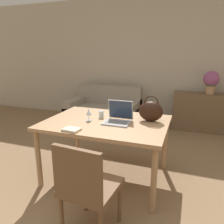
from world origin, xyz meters
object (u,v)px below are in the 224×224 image
(chair, at_px, (87,185))
(flower_vase, at_px, (211,81))
(handbag, at_px, (151,111))
(couch, at_px, (104,112))
(wine_glass, at_px, (89,113))
(drinking_glass, at_px, (101,114))
(laptop, at_px, (119,116))

(chair, relative_size, flower_vase, 1.97)
(flower_vase, bearing_deg, handbag, -110.83)
(couch, distance_m, flower_vase, 2.22)
(chair, xyz_separation_m, flower_vase, (1.10, 3.17, 0.52))
(handbag, distance_m, flower_vase, 2.21)
(chair, distance_m, flower_vase, 3.39)
(chair, bearing_deg, wine_glass, 119.26)
(chair, height_order, flower_vase, flower_vase)
(wine_glass, distance_m, flower_vase, 2.74)
(drinking_glass, bearing_deg, wine_glass, -120.10)
(flower_vase, bearing_deg, couch, -170.96)
(couch, xyz_separation_m, flower_vase, (2.07, 0.33, 0.73))
(chair, xyz_separation_m, handbag, (0.31, 1.10, 0.38))
(laptop, distance_m, flower_vase, 2.50)
(laptop, bearing_deg, chair, -87.71)
(couch, xyz_separation_m, handbag, (1.29, -1.74, 0.59))
(chair, relative_size, laptop, 2.86)
(chair, distance_m, couch, 3.01)
(chair, height_order, couch, chair)
(wine_glass, bearing_deg, flower_vase, 56.93)
(drinking_glass, height_order, flower_vase, flower_vase)
(chair, relative_size, drinking_glass, 9.94)
(couch, distance_m, laptop, 2.17)
(laptop, height_order, drinking_glass, laptop)
(drinking_glass, xyz_separation_m, handbag, (0.61, 0.06, 0.08))
(couch, relative_size, laptop, 4.86)
(chair, height_order, laptop, laptop)
(handbag, height_order, flower_vase, flower_vase)
(handbag, relative_size, flower_vase, 0.70)
(chair, bearing_deg, laptop, 97.56)
(drinking_glass, bearing_deg, couch, 110.69)
(flower_vase, bearing_deg, drinking_glass, -123.29)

